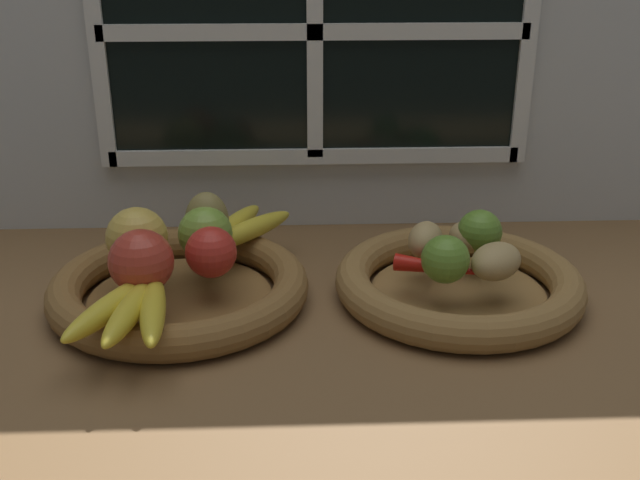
% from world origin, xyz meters
% --- Properties ---
extents(ground_plane, '(1.40, 0.90, 0.03)m').
position_xyz_m(ground_plane, '(0.00, 0.00, -0.01)').
color(ground_plane, brown).
extents(back_wall, '(1.40, 0.05, 0.55)m').
position_xyz_m(back_wall, '(0.00, 0.30, 0.28)').
color(back_wall, silver).
rests_on(back_wall, ground_plane).
extents(fruit_bowl_left, '(0.34, 0.34, 0.05)m').
position_xyz_m(fruit_bowl_left, '(-0.18, 0.02, 0.02)').
color(fruit_bowl_left, brown).
rests_on(fruit_bowl_left, ground_plane).
extents(fruit_bowl_right, '(0.32, 0.32, 0.05)m').
position_xyz_m(fruit_bowl_right, '(0.18, 0.02, 0.02)').
color(fruit_bowl_right, olive).
rests_on(fruit_bowl_right, ground_plane).
extents(apple_green_back, '(0.07, 0.07, 0.07)m').
position_xyz_m(apple_green_back, '(-0.15, 0.05, 0.08)').
color(apple_green_back, '#7AA338').
rests_on(apple_green_back, fruit_bowl_left).
extents(apple_red_right, '(0.06, 0.06, 0.06)m').
position_xyz_m(apple_red_right, '(-0.14, -0.00, 0.08)').
color(apple_red_right, red).
rests_on(apple_red_right, fruit_bowl_left).
extents(apple_red_front, '(0.08, 0.08, 0.08)m').
position_xyz_m(apple_red_front, '(-0.22, -0.04, 0.08)').
color(apple_red_front, '#B73828').
rests_on(apple_red_front, fruit_bowl_left).
extents(apple_golden_left, '(0.08, 0.08, 0.08)m').
position_xyz_m(apple_golden_left, '(-0.24, 0.03, 0.08)').
color(apple_golden_left, gold).
rests_on(apple_golden_left, fruit_bowl_left).
extents(pear_brown, '(0.07, 0.07, 0.08)m').
position_xyz_m(pear_brown, '(-0.15, 0.08, 0.09)').
color(pear_brown, olive).
rests_on(pear_brown, fruit_bowl_left).
extents(banana_bunch_front, '(0.12, 0.18, 0.03)m').
position_xyz_m(banana_bunch_front, '(-0.22, -0.11, 0.06)').
color(banana_bunch_front, gold).
rests_on(banana_bunch_front, fruit_bowl_left).
extents(banana_bunch_back, '(0.14, 0.19, 0.03)m').
position_xyz_m(banana_bunch_back, '(-0.13, 0.13, 0.06)').
color(banana_bunch_back, yellow).
rests_on(banana_bunch_back, fruit_bowl_left).
extents(potato_small, '(0.09, 0.09, 0.05)m').
position_xyz_m(potato_small, '(0.22, -0.02, 0.07)').
color(potato_small, tan).
rests_on(potato_small, fruit_bowl_right).
extents(potato_oblong, '(0.06, 0.08, 0.05)m').
position_xyz_m(potato_oblong, '(0.14, 0.05, 0.07)').
color(potato_oblong, tan).
rests_on(potato_oblong, fruit_bowl_right).
extents(potato_back, '(0.07, 0.07, 0.04)m').
position_xyz_m(potato_back, '(0.20, 0.07, 0.07)').
color(potato_back, tan).
rests_on(potato_back, fruit_bowl_right).
extents(lime_near, '(0.06, 0.06, 0.06)m').
position_xyz_m(lime_near, '(0.15, -0.03, 0.08)').
color(lime_near, olive).
rests_on(lime_near, fruit_bowl_right).
extents(lime_far, '(0.06, 0.06, 0.06)m').
position_xyz_m(lime_far, '(0.21, 0.06, 0.08)').
color(lime_far, olive).
rests_on(lime_far, fruit_bowl_right).
extents(chili_pepper, '(0.14, 0.07, 0.02)m').
position_xyz_m(chili_pepper, '(0.16, -0.02, 0.06)').
color(chili_pepper, red).
rests_on(chili_pepper, fruit_bowl_right).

